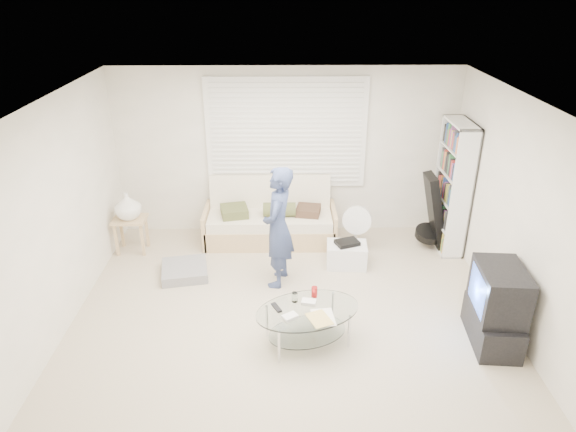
{
  "coord_description": "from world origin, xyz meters",
  "views": [
    {
      "loc": [
        -0.07,
        -4.99,
        3.64
      ],
      "look_at": [
        -0.0,
        0.3,
        1.13
      ],
      "focal_mm": 32.0,
      "sensor_mm": 36.0,
      "label": 1
    }
  ],
  "objects_px": {
    "tv_unit": "(496,307)",
    "coffee_table": "(307,316)",
    "futon_sofa": "(270,221)",
    "bookshelf": "(452,187)"
  },
  "relations": [
    {
      "from": "tv_unit",
      "to": "coffee_table",
      "type": "relative_size",
      "value": 0.7
    },
    {
      "from": "futon_sofa",
      "to": "tv_unit",
      "type": "distance_m",
      "value": 3.42
    },
    {
      "from": "bookshelf",
      "to": "coffee_table",
      "type": "xyz_separation_m",
      "value": [
        -2.13,
        -2.15,
        -0.6
      ]
    },
    {
      "from": "futon_sofa",
      "to": "bookshelf",
      "type": "height_order",
      "value": "bookshelf"
    },
    {
      "from": "tv_unit",
      "to": "coffee_table",
      "type": "distance_m",
      "value": 2.01
    },
    {
      "from": "futon_sofa",
      "to": "coffee_table",
      "type": "height_order",
      "value": "futon_sofa"
    },
    {
      "from": "bookshelf",
      "to": "tv_unit",
      "type": "distance_m",
      "value": 2.22
    },
    {
      "from": "futon_sofa",
      "to": "bookshelf",
      "type": "xyz_separation_m",
      "value": [
        2.57,
        -0.23,
        0.62
      ]
    },
    {
      "from": "tv_unit",
      "to": "coffee_table",
      "type": "bearing_deg",
      "value": 179.7
    },
    {
      "from": "bookshelf",
      "to": "tv_unit",
      "type": "relative_size",
      "value": 2.06
    }
  ]
}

